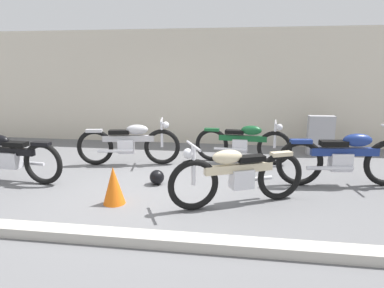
{
  "coord_description": "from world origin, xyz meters",
  "views": [
    {
      "loc": [
        1.46,
        -5.11,
        1.92
      ],
      "look_at": [
        0.55,
        0.98,
        0.55
      ],
      "focal_mm": 32.12,
      "sensor_mm": 36.0,
      "label": 1
    }
  ],
  "objects_px": {
    "motorcycle_cream": "(237,175)",
    "helmet": "(157,177)",
    "motorcycle_silver": "(129,143)",
    "motorcycle_blue": "(345,158)",
    "motorcycle_black": "(7,156)",
    "motorcycle_green": "(243,143)",
    "stone_marker": "(320,135)",
    "traffic_cone": "(114,185)"
  },
  "relations": [
    {
      "from": "motorcycle_cream",
      "to": "motorcycle_silver",
      "type": "distance_m",
      "value": 2.82
    },
    {
      "from": "motorcycle_black",
      "to": "motorcycle_blue",
      "type": "height_order",
      "value": "motorcycle_blue"
    },
    {
      "from": "stone_marker",
      "to": "motorcycle_cream",
      "type": "xyz_separation_m",
      "value": [
        -1.78,
        -3.22,
        0.0
      ]
    },
    {
      "from": "stone_marker",
      "to": "traffic_cone",
      "type": "xyz_separation_m",
      "value": [
        -3.54,
        -3.45,
        -0.17
      ]
    },
    {
      "from": "stone_marker",
      "to": "traffic_cone",
      "type": "height_order",
      "value": "stone_marker"
    },
    {
      "from": "stone_marker",
      "to": "motorcycle_black",
      "type": "bearing_deg",
      "value": -154.19
    },
    {
      "from": "helmet",
      "to": "traffic_cone",
      "type": "height_order",
      "value": "traffic_cone"
    },
    {
      "from": "traffic_cone",
      "to": "motorcycle_silver",
      "type": "xyz_separation_m",
      "value": [
        -0.43,
        2.01,
        0.17
      ]
    },
    {
      "from": "traffic_cone",
      "to": "motorcycle_cream",
      "type": "distance_m",
      "value": 1.77
    },
    {
      "from": "motorcycle_cream",
      "to": "motorcycle_blue",
      "type": "distance_m",
      "value": 2.04
    },
    {
      "from": "helmet",
      "to": "motorcycle_blue",
      "type": "relative_size",
      "value": 0.11
    },
    {
      "from": "motorcycle_green",
      "to": "motorcycle_blue",
      "type": "xyz_separation_m",
      "value": [
        1.66,
        -1.18,
        0.05
      ]
    },
    {
      "from": "stone_marker",
      "to": "motorcycle_black",
      "type": "relative_size",
      "value": 0.43
    },
    {
      "from": "stone_marker",
      "to": "motorcycle_silver",
      "type": "height_order",
      "value": "motorcycle_silver"
    },
    {
      "from": "helmet",
      "to": "traffic_cone",
      "type": "xyz_separation_m",
      "value": [
        -0.4,
        -0.91,
        0.15
      ]
    },
    {
      "from": "helmet",
      "to": "motorcycle_black",
      "type": "height_order",
      "value": "motorcycle_black"
    },
    {
      "from": "traffic_cone",
      "to": "motorcycle_silver",
      "type": "height_order",
      "value": "motorcycle_silver"
    },
    {
      "from": "motorcycle_blue",
      "to": "motorcycle_cream",
      "type": "bearing_deg",
      "value": -155.84
    },
    {
      "from": "motorcycle_black",
      "to": "motorcycle_blue",
      "type": "xyz_separation_m",
      "value": [
        5.64,
        0.62,
        0.03
      ]
    },
    {
      "from": "traffic_cone",
      "to": "motorcycle_cream",
      "type": "height_order",
      "value": "motorcycle_cream"
    },
    {
      "from": "motorcycle_cream",
      "to": "motorcycle_green",
      "type": "height_order",
      "value": "motorcycle_cream"
    },
    {
      "from": "motorcycle_silver",
      "to": "motorcycle_green",
      "type": "bearing_deg",
      "value": 1.7
    },
    {
      "from": "motorcycle_black",
      "to": "motorcycle_green",
      "type": "xyz_separation_m",
      "value": [
        3.99,
        1.8,
        -0.02
      ]
    },
    {
      "from": "motorcycle_blue",
      "to": "motorcycle_silver",
      "type": "bearing_deg",
      "value": 162.11
    },
    {
      "from": "stone_marker",
      "to": "helmet",
      "type": "height_order",
      "value": "stone_marker"
    },
    {
      "from": "motorcycle_black",
      "to": "stone_marker",
      "type": "bearing_deg",
      "value": -149.74
    },
    {
      "from": "motorcycle_silver",
      "to": "motorcycle_blue",
      "type": "xyz_separation_m",
      "value": [
        3.92,
        -0.7,
        0.03
      ]
    },
    {
      "from": "motorcycle_black",
      "to": "motorcycle_blue",
      "type": "bearing_deg",
      "value": -169.33
    },
    {
      "from": "stone_marker",
      "to": "traffic_cone",
      "type": "bearing_deg",
      "value": -135.73
    },
    {
      "from": "stone_marker",
      "to": "motorcycle_blue",
      "type": "distance_m",
      "value": 2.14
    },
    {
      "from": "helmet",
      "to": "motorcycle_black",
      "type": "relative_size",
      "value": 0.12
    },
    {
      "from": "motorcycle_cream",
      "to": "motorcycle_blue",
      "type": "xyz_separation_m",
      "value": [
        1.73,
        1.08,
        0.03
      ]
    },
    {
      "from": "stone_marker",
      "to": "motorcycle_blue",
      "type": "height_order",
      "value": "motorcycle_blue"
    },
    {
      "from": "motorcycle_cream",
      "to": "helmet",
      "type": "bearing_deg",
      "value": -52.25
    },
    {
      "from": "motorcycle_green",
      "to": "motorcycle_silver",
      "type": "xyz_separation_m",
      "value": [
        -2.26,
        -0.48,
        0.02
      ]
    },
    {
      "from": "motorcycle_green",
      "to": "stone_marker",
      "type": "bearing_deg",
      "value": 33.83
    },
    {
      "from": "helmet",
      "to": "motorcycle_blue",
      "type": "distance_m",
      "value": 3.13
    },
    {
      "from": "stone_marker",
      "to": "motorcycle_green",
      "type": "relative_size",
      "value": 0.45
    },
    {
      "from": "stone_marker",
      "to": "motorcycle_silver",
      "type": "xyz_separation_m",
      "value": [
        -3.97,
        -1.44,
        0.01
      ]
    },
    {
      "from": "motorcycle_green",
      "to": "motorcycle_silver",
      "type": "relative_size",
      "value": 0.96
    },
    {
      "from": "helmet",
      "to": "motorcycle_green",
      "type": "relative_size",
      "value": 0.13
    },
    {
      "from": "motorcycle_cream",
      "to": "motorcycle_silver",
      "type": "relative_size",
      "value": 0.93
    }
  ]
}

